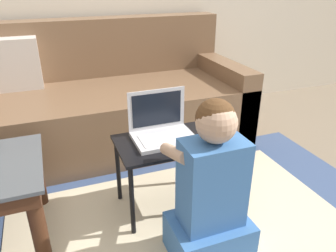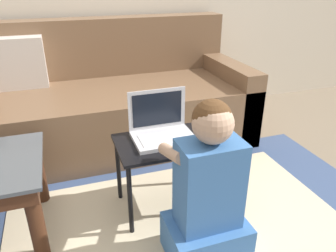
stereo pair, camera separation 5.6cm
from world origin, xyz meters
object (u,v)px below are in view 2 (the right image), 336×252
at_px(couch, 112,102).
at_px(laptop, 162,131).
at_px(computer_mouse, 210,134).
at_px(person_seated, 208,195).
at_px(laptop_desk, 168,151).

distance_m(couch, laptop, 0.93).
distance_m(couch, computer_mouse, 1.06).
bearing_deg(person_seated, laptop_desk, 97.39).
distance_m(laptop_desk, laptop, 0.11).
xyz_separation_m(couch, laptop, (0.12, -0.91, 0.15)).
bearing_deg(laptop_desk, person_seated, -82.61).
bearing_deg(person_seated, laptop, 98.57).
bearing_deg(couch, computer_mouse, -70.30).
height_order(couch, computer_mouse, couch).
relative_size(laptop, person_seated, 0.41).
height_order(laptop_desk, computer_mouse, computer_mouse).
relative_size(laptop_desk, computer_mouse, 4.71).
distance_m(laptop_desk, person_seated, 0.39).
xyz_separation_m(laptop, person_seated, (0.07, -0.43, -0.12)).
height_order(couch, person_seated, couch).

